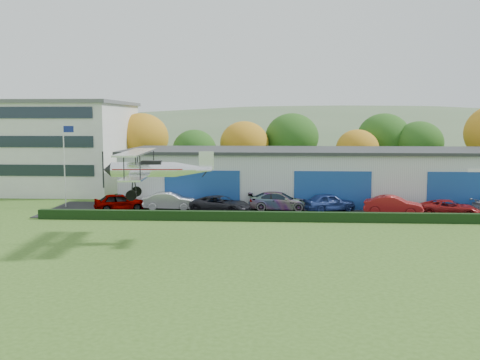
# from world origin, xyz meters

# --- Properties ---
(ground) EXTENTS (300.00, 300.00, 0.00)m
(ground) POSITION_xyz_m (0.00, 0.00, 0.00)
(ground) COLOR #395A1C
(ground) RESTS_ON ground
(apron) EXTENTS (48.00, 9.00, 0.05)m
(apron) POSITION_xyz_m (3.00, 21.00, 0.03)
(apron) COLOR black
(apron) RESTS_ON ground
(hedge) EXTENTS (46.00, 0.60, 0.80)m
(hedge) POSITION_xyz_m (3.00, 16.20, 0.40)
(hedge) COLOR black
(hedge) RESTS_ON ground
(hangar) EXTENTS (40.60, 12.60, 5.30)m
(hangar) POSITION_xyz_m (5.00, 27.98, 2.66)
(hangar) COLOR #B2B7BC
(hangar) RESTS_ON ground
(office_block) EXTENTS (20.60, 15.60, 10.40)m
(office_block) POSITION_xyz_m (-28.00, 35.00, 5.21)
(office_block) COLOR silver
(office_block) RESTS_ON ground
(flagpole) EXTENTS (1.05, 0.10, 8.00)m
(flagpole) POSITION_xyz_m (-19.88, 22.00, 4.78)
(flagpole) COLOR silver
(flagpole) RESTS_ON ground
(tree_belt) EXTENTS (75.70, 13.22, 10.12)m
(tree_belt) POSITION_xyz_m (0.85, 40.62, 5.61)
(tree_belt) COLOR #3D2614
(tree_belt) RESTS_ON ground
(distant_hills) EXTENTS (430.00, 196.00, 56.00)m
(distant_hills) POSITION_xyz_m (-4.38, 140.00, -13.05)
(distant_hills) COLOR #4C6642
(distant_hills) RESTS_ON ground
(car_0) EXTENTS (4.92, 3.39, 1.56)m
(car_0) POSITION_xyz_m (-14.39, 20.50, 0.83)
(car_0) COLOR gray
(car_0) RESTS_ON apron
(car_1) EXTENTS (4.93, 1.83, 1.61)m
(car_1) POSITION_xyz_m (-9.83, 21.06, 0.85)
(car_1) COLOR silver
(car_1) RESTS_ON apron
(car_2) EXTENTS (5.88, 3.88, 1.50)m
(car_2) POSITION_xyz_m (-5.06, 19.75, 0.80)
(car_2) COLOR black
(car_2) RESTS_ON apron
(car_3) EXTENTS (5.69, 2.50, 1.63)m
(car_3) POSITION_xyz_m (0.14, 21.66, 0.86)
(car_3) COLOR gray
(car_3) RESTS_ON apron
(car_4) EXTENTS (5.07, 3.51, 1.60)m
(car_4) POSITION_xyz_m (4.64, 21.25, 0.85)
(car_4) COLOR navy
(car_4) RESTS_ON apron
(car_5) EXTENTS (5.27, 2.97, 1.65)m
(car_5) POSITION_xyz_m (10.02, 19.57, 0.87)
(car_5) COLOR maroon
(car_5) RESTS_ON apron
(car_6) EXTENTS (5.29, 3.36, 1.36)m
(car_6) POSITION_xyz_m (14.75, 19.35, 0.73)
(car_6) COLOR maroon
(car_6) RESTS_ON apron
(biplane) EXTENTS (7.39, 8.49, 3.17)m
(biplane) POSITION_xyz_m (-8.46, 8.02, 5.06)
(biplane) COLOR silver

